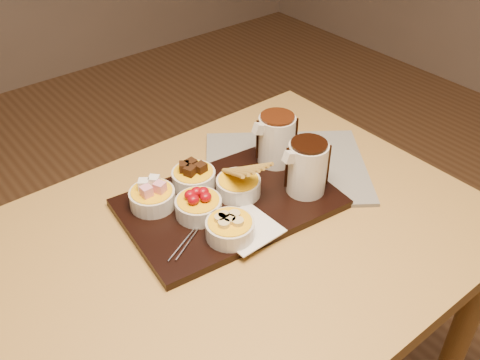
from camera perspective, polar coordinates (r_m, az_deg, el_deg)
dining_table at (r=1.17m, az=-3.13°, el=-10.66°), size 1.20×0.80×0.75m
serving_board at (r=1.19m, az=-1.12°, el=-2.51°), size 0.49×0.35×0.02m
napkin at (r=1.11m, az=0.70°, el=-5.20°), size 0.12×0.12×0.00m
bowl_marshmallows at (r=1.18m, az=-9.32°, el=-1.95°), size 0.10×0.10×0.04m
bowl_cake at (r=1.22m, az=-4.95°, el=0.14°), size 0.10×0.10×0.04m
bowl_strawberries at (r=1.14m, az=-4.44°, el=-2.92°), size 0.10×0.10×0.04m
bowl_biscotti at (r=1.19m, az=-0.16°, el=-0.72°), size 0.10×0.10×0.04m
bowl_bananas at (r=1.08m, az=-1.07°, el=-5.28°), size 0.10×0.10×0.04m
pitcher_dark_chocolate at (r=1.19m, az=7.16°, el=1.27°), size 0.10×0.10×0.12m
pitcher_milk_chocolate at (r=1.28m, az=3.90°, el=4.28°), size 0.10×0.10×0.12m
fondue_skewers at (r=1.13m, az=-4.23°, el=-4.38°), size 0.14×0.25×0.01m
newspaper at (r=1.31m, az=4.89°, el=1.38°), size 0.50×0.48×0.01m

